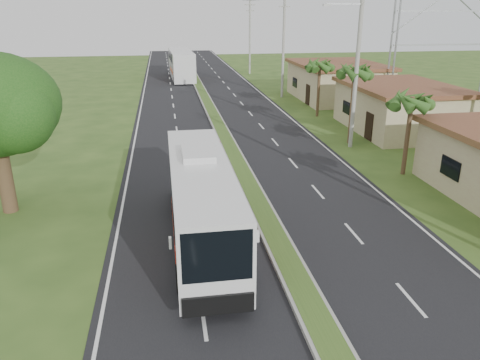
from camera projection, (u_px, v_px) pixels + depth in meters
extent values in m
plane|color=#314D1C|center=(311.00, 310.00, 15.24)|extent=(180.00, 180.00, 0.00)
cube|color=black|center=(228.00, 144.00, 33.76)|extent=(14.00, 160.00, 0.02)
cube|color=gray|center=(228.00, 143.00, 33.73)|extent=(1.20, 160.00, 0.17)
cube|color=#314D1C|center=(228.00, 142.00, 33.70)|extent=(0.95, 160.00, 0.02)
cube|color=silver|center=(133.00, 149.00, 32.76)|extent=(0.12, 160.00, 0.01)
cube|color=silver|center=(317.00, 140.00, 34.77)|extent=(0.12, 160.00, 0.01)
cube|color=tan|center=(399.00, 110.00, 37.14)|extent=(7.00, 10.00, 3.35)
cube|color=#5D2921|center=(401.00, 86.00, 36.50)|extent=(7.60, 10.60, 0.32)
cube|color=tan|center=(337.00, 83.00, 50.08)|extent=(8.00, 11.00, 3.50)
cube|color=#5D2921|center=(338.00, 64.00, 49.42)|extent=(8.60, 11.60, 0.32)
cylinder|color=#473321|center=(407.00, 136.00, 26.97)|extent=(0.26, 0.26, 4.60)
cylinder|color=#473321|center=(352.00, 106.00, 33.23)|extent=(0.26, 0.26, 5.40)
cylinder|color=#473321|center=(318.00, 90.00, 41.74)|extent=(0.26, 0.26, 4.80)
cylinder|color=#473321|center=(4.00, 172.00, 22.02)|extent=(0.70, 0.70, 4.00)
sphere|color=#174211|center=(15.00, 115.00, 20.27)|extent=(3.40, 3.40, 3.40)
cylinder|color=gray|center=(357.00, 60.00, 31.11)|extent=(0.28, 0.28, 12.00)
cube|color=gray|center=(344.00, 4.00, 29.72)|extent=(2.40, 0.10, 0.10)
cylinder|color=gray|center=(283.00, 46.00, 49.81)|extent=(0.28, 0.28, 11.00)
cube|color=gray|center=(285.00, 7.00, 48.47)|extent=(1.20, 0.10, 0.10)
cylinder|color=gray|center=(250.00, 37.00, 68.43)|extent=(0.28, 0.28, 10.50)
cube|color=gray|center=(250.00, 5.00, 66.89)|extent=(1.60, 0.12, 0.12)
cube|color=gray|center=(250.00, 11.00, 67.16)|extent=(1.20, 0.10, 0.10)
cylinder|color=gray|center=(396.00, 46.00, 43.04)|extent=(0.18, 0.18, 12.00)
cylinder|color=gray|center=(391.00, 45.00, 43.97)|extent=(0.18, 0.18, 12.00)
cube|color=gray|center=(443.00, 45.00, 44.25)|extent=(10.00, 0.14, 0.14)
cube|color=gray|center=(448.00, 11.00, 43.21)|extent=(10.00, 0.14, 0.14)
cube|color=silver|center=(201.00, 199.00, 19.13)|extent=(2.39, 11.35, 2.98)
cube|color=black|center=(200.00, 179.00, 19.43)|extent=(2.43, 9.08, 1.19)
cube|color=black|center=(217.00, 256.00, 13.77)|extent=(2.13, 0.15, 1.67)
cube|color=red|center=(204.00, 224.00, 18.29)|extent=(2.42, 4.92, 0.52)
cube|color=yellow|center=(201.00, 215.00, 19.69)|extent=(2.42, 2.84, 0.24)
cube|color=silver|center=(198.00, 153.00, 19.62)|extent=(1.33, 2.27, 0.26)
cylinder|color=black|center=(180.00, 278.00, 16.14)|extent=(0.30, 0.98, 0.98)
cylinder|color=black|center=(241.00, 273.00, 16.46)|extent=(0.30, 0.98, 0.98)
cylinder|color=black|center=(174.00, 204.00, 22.26)|extent=(0.30, 0.98, 0.98)
cylinder|color=black|center=(219.00, 201.00, 22.59)|extent=(0.30, 0.98, 0.98)
cube|color=silver|center=(181.00, 64.00, 64.68)|extent=(3.23, 13.10, 3.62)
cube|color=black|center=(181.00, 56.00, 64.82)|extent=(3.18, 9.71, 1.23)
cube|color=#FE5719|center=(182.00, 70.00, 63.87)|extent=(3.07, 6.31, 0.40)
cylinder|color=black|center=(175.00, 80.00, 60.00)|extent=(0.37, 1.10, 1.09)
cylinder|color=black|center=(194.00, 80.00, 60.44)|extent=(0.37, 1.10, 1.09)
cylinder|color=black|center=(171.00, 71.00, 69.38)|extent=(0.37, 1.10, 1.09)
cylinder|color=black|center=(188.00, 70.00, 69.83)|extent=(0.37, 1.10, 1.09)
imported|color=black|center=(218.00, 172.00, 26.53)|extent=(1.83, 1.04, 1.06)
imported|color=maroon|center=(218.00, 156.00, 26.20)|extent=(0.78, 0.63, 1.84)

